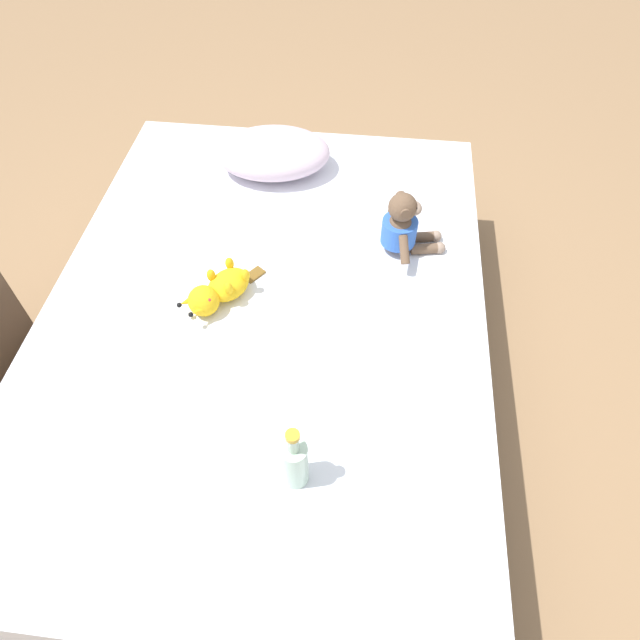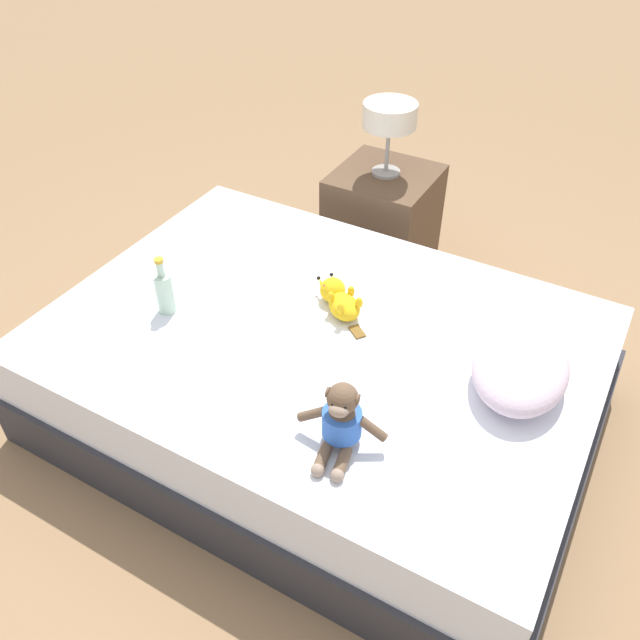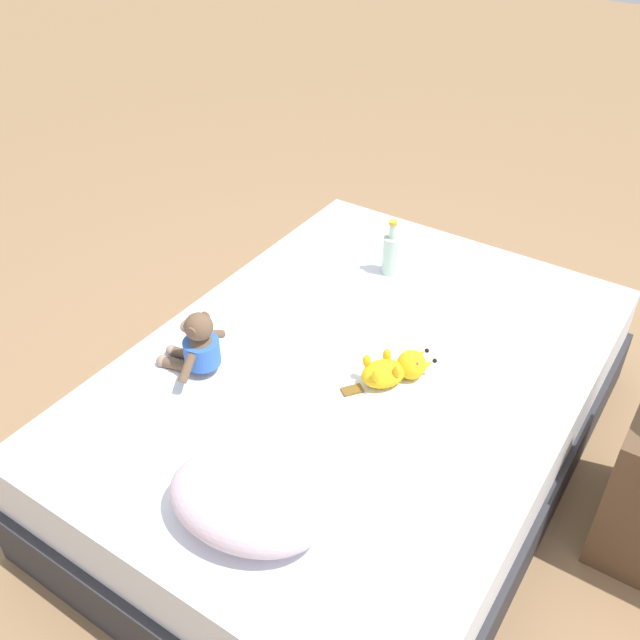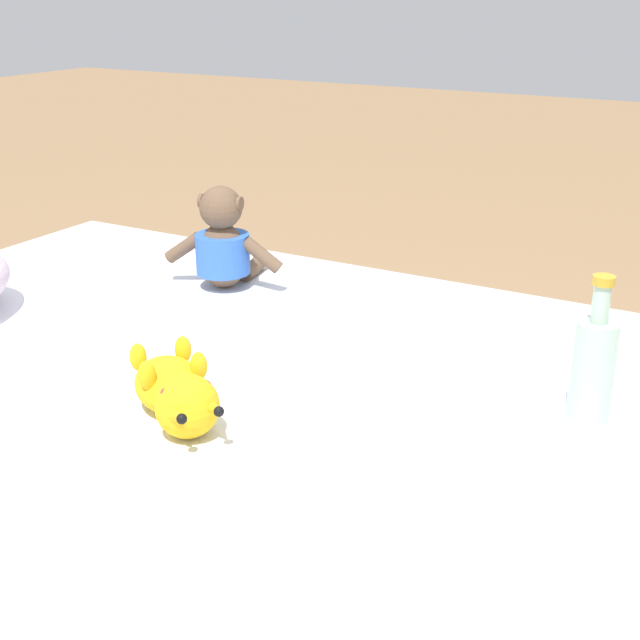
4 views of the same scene
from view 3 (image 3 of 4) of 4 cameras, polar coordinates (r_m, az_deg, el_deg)
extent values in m
plane|color=#93704C|center=(2.74, 2.72, -10.95)|extent=(16.00, 16.00, 0.00)
cube|color=#2D2D33|center=(2.65, 2.79, -9.24)|extent=(1.47, 2.05, 0.24)
cube|color=white|center=(2.49, 2.95, -5.57)|extent=(1.42, 1.98, 0.23)
ellipsoid|color=silver|center=(1.92, -5.96, -14.43)|extent=(0.48, 0.37, 0.15)
ellipsoid|color=brown|center=(2.38, -9.57, -2.66)|extent=(0.12, 0.13, 0.15)
cylinder|color=blue|center=(2.37, -9.58, -2.57)|extent=(0.14, 0.14, 0.09)
sphere|color=brown|center=(2.31, -9.85, -0.54)|extent=(0.10, 0.10, 0.10)
ellipsoid|color=gray|center=(2.33, -10.70, -0.45)|extent=(0.06, 0.07, 0.04)
sphere|color=black|center=(2.31, -10.92, -0.41)|extent=(0.01, 0.01, 0.01)
sphere|color=black|center=(2.33, -10.47, 0.09)|extent=(0.01, 0.01, 0.01)
cylinder|color=brown|center=(2.27, -10.45, -0.96)|extent=(0.03, 0.01, 0.03)
cylinder|color=brown|center=(2.33, -9.33, 0.33)|extent=(0.03, 0.01, 0.03)
cylinder|color=brown|center=(2.31, -10.76, -3.88)|extent=(0.05, 0.10, 0.08)
cylinder|color=brown|center=(2.43, -8.49, -1.15)|extent=(0.05, 0.10, 0.08)
cylinder|color=brown|center=(2.44, -11.72, -3.56)|extent=(0.11, 0.06, 0.04)
cylinder|color=brown|center=(2.47, -11.01, -2.73)|extent=(0.11, 0.06, 0.04)
sphere|color=gray|center=(2.46, -12.72, -3.27)|extent=(0.04, 0.04, 0.04)
sphere|color=gray|center=(2.50, -11.99, -2.45)|extent=(0.04, 0.04, 0.04)
ellipsoid|color=yellow|center=(2.32, 5.18, -4.36)|extent=(0.18, 0.19, 0.08)
sphere|color=yellow|center=(2.35, 7.45, -3.62)|extent=(0.10, 0.10, 0.10)
cone|color=yellow|center=(2.38, 8.08, -2.79)|extent=(0.06, 0.07, 0.05)
sphere|color=black|center=(2.39, 8.70, -2.48)|extent=(0.02, 0.02, 0.02)
cone|color=yellow|center=(2.35, 8.71, -3.60)|extent=(0.06, 0.07, 0.05)
sphere|color=black|center=(2.35, 9.33, -3.29)|extent=(0.02, 0.02, 0.02)
sphere|color=red|center=(2.36, 7.18, -2.67)|extent=(0.02, 0.02, 0.02)
sphere|color=red|center=(2.32, 7.84, -3.55)|extent=(0.02, 0.02, 0.02)
ellipsoid|color=yellow|center=(2.34, 5.46, -2.86)|extent=(0.04, 0.04, 0.05)
ellipsoid|color=yellow|center=(2.28, 6.36, -4.12)|extent=(0.04, 0.04, 0.05)
ellipsoid|color=yellow|center=(2.31, 3.82, -3.35)|extent=(0.04, 0.04, 0.05)
ellipsoid|color=yellow|center=(2.26, 4.59, -4.51)|extent=(0.04, 0.04, 0.05)
cube|color=brown|center=(2.31, 2.64, -5.72)|extent=(0.07, 0.08, 0.01)
cylinder|color=#B2D1B7|center=(2.85, 5.78, 5.25)|extent=(0.07, 0.07, 0.16)
cylinder|color=#B2D1B7|center=(2.79, 5.92, 7.21)|extent=(0.03, 0.03, 0.06)
cylinder|color=gold|center=(2.77, 5.97, 7.89)|extent=(0.03, 0.03, 0.01)
camera|label=1|loc=(3.00, 11.30, 32.97)|focal=31.39mm
camera|label=2|loc=(2.59, -47.61, 27.27)|focal=36.73mm
camera|label=4|loc=(2.59, 36.43, 9.11)|focal=49.48mm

